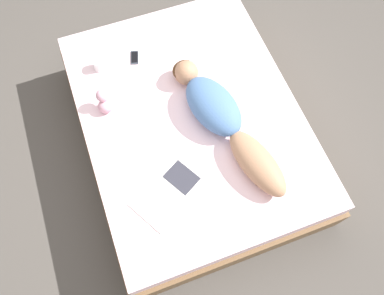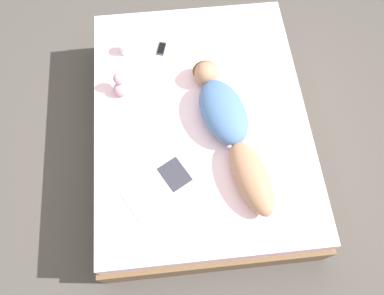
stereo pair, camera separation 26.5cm
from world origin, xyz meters
TOP-DOWN VIEW (x-y plane):
  - ground_plane at (0.00, 0.00)m, footprint 12.00×12.00m
  - bed at (0.00, 0.00)m, footprint 1.66×2.17m
  - person at (0.18, -0.16)m, footprint 0.52×1.30m
  - open_magazine at (-0.34, -0.51)m, footprint 0.60×0.52m
  - coffee_mug at (-0.54, 0.65)m, footprint 0.12×0.09m
  - cell_phone at (-0.25, 0.65)m, footprint 0.10×0.14m
  - plush_toy at (-0.58, 0.28)m, footprint 0.12×0.15m

SIDE VIEW (x-z plane):
  - ground_plane at x=0.00m, z-range 0.00..0.00m
  - bed at x=0.00m, z-range 0.00..0.49m
  - open_magazine at x=-0.34m, z-range 0.49..0.50m
  - cell_phone at x=-0.25m, z-range 0.49..0.50m
  - coffee_mug at x=-0.54m, z-range 0.49..0.59m
  - plush_toy at x=-0.58m, z-range 0.48..0.66m
  - person at x=0.18m, z-range 0.48..0.69m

